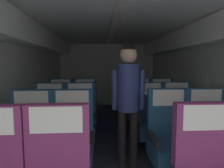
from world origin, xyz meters
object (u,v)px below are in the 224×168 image
(seat_c_left_window, at_px, (49,122))
(seat_d_right_aisle, at_px, (163,108))
(seat_c_right_aisle, at_px, (178,120))
(seat_d_left_window, at_px, (60,110))
(seat_d_left_aisle, at_px, (85,109))
(seat_b_left_window, at_px, (30,145))
(seat_b_right_aisle, at_px, (209,140))
(flight_attendant, at_px, (128,92))
(seat_b_left_aisle, at_px, (72,144))
(seat_c_left_aisle, at_px, (80,122))
(seat_b_right_window, at_px, (170,141))
(seat_d_right_window, at_px, (140,108))
(seat_c_right_window, at_px, (150,121))

(seat_c_left_window, height_order, seat_d_right_aisle, same)
(seat_c_right_aisle, distance_m, seat_d_left_window, 2.29)
(seat_c_left_window, distance_m, seat_d_left_aisle, 1.03)
(seat_b_left_window, bearing_deg, seat_d_left_aisle, 74.54)
(seat_c_left_window, height_order, seat_c_right_aisle, same)
(seat_b_right_aisle, xyz_separation_m, flight_attendant, (-0.96, 0.28, 0.56))
(seat_b_left_aisle, xyz_separation_m, seat_c_left_window, (-0.49, 0.87, 0.00))
(seat_c_left_window, relative_size, seat_d_right_aisle, 1.00)
(seat_b_left_aisle, distance_m, seat_c_left_aisle, 0.87)
(seat_c_left_aisle, bearing_deg, seat_c_left_window, -179.36)
(seat_b_right_window, height_order, seat_c_right_aisle, same)
(seat_d_right_window, bearing_deg, seat_b_right_window, -89.98)
(seat_b_left_window, distance_m, seat_c_right_window, 1.85)
(seat_b_left_aisle, height_order, seat_c_left_window, same)
(seat_c_right_aisle, distance_m, seat_c_right_window, 0.48)
(flight_attendant, bearing_deg, seat_b_right_window, 140.31)
(seat_c_right_aisle, relative_size, seat_d_right_window, 1.00)
(seat_c_right_aisle, bearing_deg, seat_d_right_window, 118.73)
(seat_b_right_window, xyz_separation_m, flight_attendant, (-0.48, 0.27, 0.56))
(seat_c_right_window, bearing_deg, seat_c_left_aisle, 179.55)
(seat_d_left_aisle, bearing_deg, seat_c_left_window, -119.37)
(seat_b_right_aisle, relative_size, seat_c_left_aisle, 1.00)
(seat_b_left_window, xyz_separation_m, seat_c_left_window, (-0.01, 0.88, 0.00))
(seat_b_right_aisle, height_order, flight_attendant, flight_attendant)
(seat_d_left_aisle, bearing_deg, seat_c_left_aisle, -90.61)
(seat_b_right_window, bearing_deg, seat_c_left_window, 152.73)
(seat_b_left_aisle, relative_size, seat_d_left_aisle, 1.00)
(seat_b_right_window, relative_size, seat_d_left_aisle, 1.00)
(seat_b_left_window, height_order, seat_d_left_window, same)
(seat_c_right_window, relative_size, seat_d_left_window, 1.00)
(seat_c_right_window, height_order, seat_d_right_aisle, same)
(seat_b_left_window, relative_size, seat_c_left_window, 1.00)
(seat_d_left_window, bearing_deg, seat_c_right_aisle, -21.72)
(seat_d_left_aisle, bearing_deg, seat_d_right_aisle, -0.71)
(seat_c_right_aisle, height_order, seat_d_right_aisle, same)
(seat_b_left_window, height_order, seat_c_right_aisle, same)
(seat_c_right_aisle, height_order, flight_attendant, flight_attendant)
(seat_c_right_aisle, distance_m, seat_d_right_aisle, 0.85)
(seat_b_left_aisle, height_order, seat_c_right_window, same)
(seat_b_right_aisle, relative_size, seat_c_left_window, 1.00)
(seat_d_right_aisle, height_order, seat_d_right_window, same)
(seat_b_right_window, relative_size, seat_c_left_window, 1.00)
(seat_b_right_window, height_order, seat_c_left_aisle, same)
(seat_d_left_aisle, bearing_deg, seat_c_right_window, -38.13)
(seat_c_right_aisle, bearing_deg, seat_b_right_aisle, -89.17)
(seat_d_left_aisle, height_order, seat_d_right_window, same)
(seat_b_left_window, distance_m, flight_attendant, 1.33)
(seat_d_right_window, bearing_deg, seat_d_left_window, -179.82)
(seat_b_right_window, relative_size, flight_attendant, 0.66)
(seat_d_right_window, bearing_deg, seat_c_right_aisle, -61.27)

